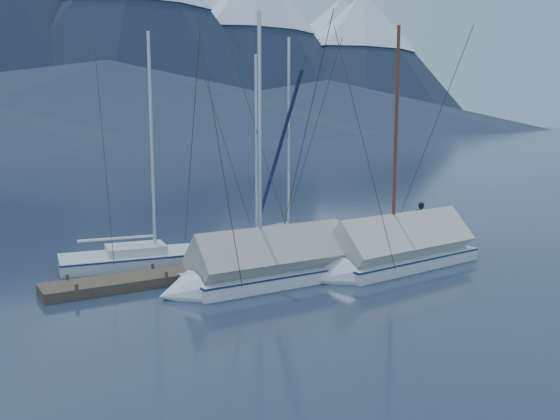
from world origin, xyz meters
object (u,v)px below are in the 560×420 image
object	(u,v)px
sailboat_open_left	(168,258)
sailboat_open_right	(296,242)
sailboat_covered_far	(257,271)
sailboat_covered_near	(389,255)
person	(421,220)
sailboat_open_mid	(264,248)

from	to	relation	value
sailboat_open_left	sailboat_open_right	size ratio (longest dim) A/B	0.98
sailboat_open_right	sailboat_covered_far	xyz separation A→B (m)	(-4.72, -4.83, 0.32)
sailboat_open_right	sailboat_covered_far	distance (m)	6.76
sailboat_covered_near	person	xyz separation A→B (m)	(4.16, 2.59, 0.66)
sailboat_open_right	sailboat_covered_far	bearing A→B (deg)	-134.38
sailboat_covered_near	person	distance (m)	4.94
sailboat_open_left	sailboat_covered_far	size ratio (longest dim) A/B	0.98
sailboat_open_right	sailboat_open_left	bearing A→B (deg)	179.80
sailboat_covered_near	sailboat_open_mid	bearing A→B (deg)	117.91
sailboat_open_mid	sailboat_open_right	size ratio (longest dim) A/B	0.91
sailboat_open_mid	sailboat_covered_far	distance (m)	5.36
sailboat_covered_near	sailboat_covered_far	distance (m)	5.59
sailboat_covered_near	sailboat_covered_far	bearing A→B (deg)	174.13
sailboat_open_right	person	size ratio (longest dim) A/B	6.12
sailboat_open_mid	sailboat_covered_far	world-z (taller)	sailboat_covered_far
sailboat_open_mid	sailboat_covered_far	size ratio (longest dim) A/B	0.91
sailboat_open_right	person	world-z (taller)	sailboat_open_right
sailboat_open_right	person	xyz separation A→B (m)	(4.99, -2.81, 0.99)
sailboat_open_right	sailboat_covered_near	xyz separation A→B (m)	(0.84, -5.40, 0.33)
sailboat_covered_near	sailboat_open_right	bearing A→B (deg)	98.82
sailboat_open_mid	sailboat_covered_near	xyz separation A→B (m)	(2.69, -5.09, 0.34)
sailboat_open_right	sailboat_covered_near	size ratio (longest dim) A/B	1.00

